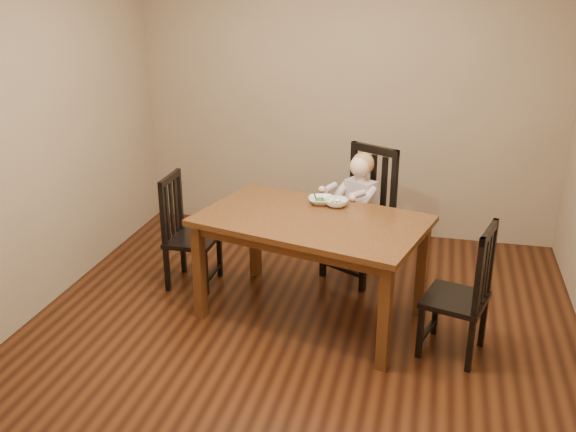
% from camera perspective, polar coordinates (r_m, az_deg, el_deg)
% --- Properties ---
extents(room, '(4.01, 4.01, 2.71)m').
position_cam_1_polar(room, '(4.21, 1.17, 5.84)').
color(room, '#4A230F').
rests_on(room, ground).
extents(dining_table, '(1.78, 1.32, 0.79)m').
position_cam_1_polar(dining_table, '(4.63, 2.12, -1.23)').
color(dining_table, '#492311').
rests_on(dining_table, room).
extents(chair_child, '(0.64, 0.63, 1.11)m').
position_cam_1_polar(chair_child, '(5.39, 6.60, 0.01)').
color(chair_child, black).
rests_on(chair_child, room).
extents(chair_left, '(0.39, 0.41, 0.93)m').
position_cam_1_polar(chair_left, '(5.29, -8.99, -1.51)').
color(chair_left, black).
rests_on(chair_left, room).
extents(chair_right, '(0.49, 0.50, 0.95)m').
position_cam_1_polar(chair_right, '(4.42, 15.30, -6.70)').
color(chair_right, black).
rests_on(chair_right, room).
extents(toddler, '(0.47, 0.51, 0.55)m').
position_cam_1_polar(toddler, '(5.30, 6.31, 1.24)').
color(toddler, beige).
rests_on(toddler, chair_child).
extents(bowl_peas, '(0.23, 0.23, 0.05)m').
position_cam_1_polar(bowl_peas, '(4.87, 2.98, 1.39)').
color(bowl_peas, white).
rests_on(bowl_peas, dining_table).
extents(bowl_veg, '(0.23, 0.23, 0.06)m').
position_cam_1_polar(bowl_veg, '(4.82, 4.32, 1.19)').
color(bowl_veg, white).
rests_on(bowl_veg, dining_table).
extents(fork, '(0.06, 0.12, 0.05)m').
position_cam_1_polar(fork, '(4.86, 2.45, 1.62)').
color(fork, silver).
rests_on(fork, bowl_peas).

